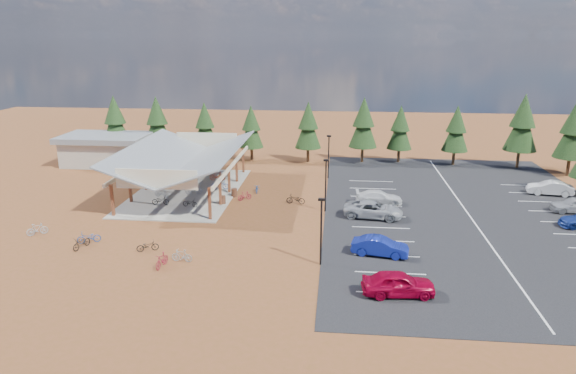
{
  "coord_description": "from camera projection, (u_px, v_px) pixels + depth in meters",
  "views": [
    {
      "loc": [
        6.02,
        -44.69,
        16.23
      ],
      "look_at": [
        1.23,
        3.85,
        1.78
      ],
      "focal_mm": 32.0,
      "sensor_mm": 36.0,
      "label": 1
    }
  ],
  "objects": [
    {
      "name": "car_3",
      "position": [
        379.0,
        197.0,
        51.18
      ],
      "size": [
        4.68,
        2.07,
        1.34
      ],
      "primitive_type": "imported",
      "rotation": [
        0.0,
        0.0,
        1.61
      ],
      "color": "silver",
      "rests_on": "asphalt_lot"
    },
    {
      "name": "car_8",
      "position": [
        575.0,
        205.0,
        48.65
      ],
      "size": [
        4.38,
        1.78,
        1.49
      ],
      "primitive_type": "imported",
      "rotation": [
        0.0,
        0.0,
        -1.57
      ],
      "color": "#919298",
      "rests_on": "asphalt_lot"
    },
    {
      "name": "bike_8",
      "position": [
        82.0,
        243.0,
        40.56
      ],
      "size": [
        1.11,
        1.95,
        0.97
      ],
      "primitive_type": "imported",
      "rotation": [
        0.0,
        0.0,
        -0.27
      ],
      "color": "black",
      "rests_on": "ground"
    },
    {
      "name": "asphalt_lot",
      "position": [
        467.0,
        212.0,
        48.94
      ],
      "size": [
        27.0,
        44.0,
        0.04
      ],
      "primitive_type": "cube",
      "color": "black",
      "rests_on": "ground"
    },
    {
      "name": "lamp_post_0",
      "position": [
        321.0,
        227.0,
        36.97
      ],
      "size": [
        0.5,
        0.25,
        5.14
      ],
      "color": "black",
      "rests_on": "ground"
    },
    {
      "name": "pine_2",
      "position": [
        205.0,
        125.0,
        68.78
      ],
      "size": [
        3.33,
        3.33,
        7.75
      ],
      "color": "#382314",
      "rests_on": "ground"
    },
    {
      "name": "pine_13",
      "position": [
        574.0,
        130.0,
        60.18
      ],
      "size": [
        3.94,
        3.94,
        9.17
      ],
      "color": "#382314",
      "rests_on": "ground"
    },
    {
      "name": "pine_8",
      "position": [
        523.0,
        123.0,
        63.85
      ],
      "size": [
        4.04,
        4.04,
        9.41
      ],
      "color": "#382314",
      "rests_on": "ground"
    },
    {
      "name": "concrete_pad",
      "position": [
        188.0,
        191.0,
        55.43
      ],
      "size": [
        10.6,
        18.6,
        0.1
      ],
      "primitive_type": "cube",
      "color": "gray",
      "rests_on": "ground"
    },
    {
      "name": "bike_10",
      "position": [
        89.0,
        237.0,
        41.64
      ],
      "size": [
        1.95,
        1.38,
        0.97
      ],
      "primitive_type": "imported",
      "rotation": [
        0.0,
        0.0,
        5.16
      ],
      "color": "#254690",
      "rests_on": "ground"
    },
    {
      "name": "car_2",
      "position": [
        373.0,
        209.0,
        47.35
      ],
      "size": [
        5.71,
        3.2,
        1.51
      ],
      "primitive_type": "imported",
      "rotation": [
        0.0,
        0.0,
        1.44
      ],
      "color": "#999CA1",
      "rests_on": "asphalt_lot"
    },
    {
      "name": "bike_7",
      "position": [
        217.0,
        176.0,
        59.21
      ],
      "size": [
        1.83,
        0.55,
        1.09
      ],
      "primitive_type": "imported",
      "rotation": [
        0.0,
        0.0,
        1.59
      ],
      "color": "maroon",
      "rests_on": "concrete_pad"
    },
    {
      "name": "lamp_post_1",
      "position": [
        326.0,
        182.0,
        48.42
      ],
      "size": [
        0.5,
        0.25,
        5.14
      ],
      "color": "black",
      "rests_on": "ground"
    },
    {
      "name": "bike_4",
      "position": [
        190.0,
        203.0,
        50.14
      ],
      "size": [
        1.59,
        0.77,
        0.8
      ],
      "primitive_type": "imported",
      "rotation": [
        0.0,
        0.0,
        1.41
      ],
      "color": "black",
      "rests_on": "concrete_pad"
    },
    {
      "name": "ground",
      "position": [
        271.0,
        217.0,
        47.82
      ],
      "size": [
        140.0,
        140.0,
        0.0
      ],
      "primitive_type": "plane",
      "color": "brown",
      "rests_on": "ground"
    },
    {
      "name": "bike_11",
      "position": [
        162.0,
        260.0,
        37.27
      ],
      "size": [
        0.79,
        1.86,
        1.08
      ],
      "primitive_type": "imported",
      "rotation": [
        0.0,
        0.0,
        -0.16
      ],
      "color": "maroon",
      "rests_on": "ground"
    },
    {
      "name": "pine_1",
      "position": [
        157.0,
        121.0,
        68.93
      ],
      "size": [
        3.65,
        3.65,
        8.51
      ],
      "color": "#382314",
      "rests_on": "ground"
    },
    {
      "name": "trash_bin_0",
      "position": [
        223.0,
        200.0,
        51.12
      ],
      "size": [
        0.6,
        0.6,
        0.9
      ],
      "primitive_type": "cylinder",
      "color": "#4B2A1A",
      "rests_on": "ground"
    },
    {
      "name": "bike_1",
      "position": [
        162.0,
        193.0,
        53.14
      ],
      "size": [
        1.65,
        0.76,
        0.96
      ],
      "primitive_type": "imported",
      "rotation": [
        0.0,
        0.0,
        1.37
      ],
      "color": "#A0A4A9",
      "rests_on": "concrete_pad"
    },
    {
      "name": "pine_0",
      "position": [
        115.0,
        120.0,
        69.14
      ],
      "size": [
        3.69,
        3.69,
        8.61
      ],
      "color": "#382314",
      "rests_on": "ground"
    },
    {
      "name": "bike_15",
      "position": [
        245.0,
        196.0,
        52.48
      ],
      "size": [
        1.49,
        1.31,
        0.94
      ],
      "primitive_type": "imported",
      "rotation": [
        0.0,
        0.0,
        2.24
      ],
      "color": "maroon",
      "rests_on": "ground"
    },
    {
      "name": "bike_13",
      "position": [
        182.0,
        256.0,
        38.18
      ],
      "size": [
        1.65,
        0.6,
        0.97
      ],
      "primitive_type": "imported",
      "rotation": [
        0.0,
        0.0,
        4.62
      ],
      "color": "gray",
      "rests_on": "ground"
    },
    {
      "name": "outbuilding",
      "position": [
        106.0,
        149.0,
        66.68
      ],
      "size": [
        11.0,
        7.0,
        3.9
      ],
      "color": "#ADA593",
      "rests_on": "ground"
    },
    {
      "name": "car_0",
      "position": [
        398.0,
        283.0,
        33.13
      ],
      "size": [
        4.85,
        2.29,
        1.6
      ],
      "primitive_type": "imported",
      "rotation": [
        0.0,
        0.0,
        1.66
      ],
      "color": "maroon",
      "rests_on": "asphalt_lot"
    },
    {
      "name": "pine_5",
      "position": [
        364.0,
        123.0,
        66.87
      ],
      "size": [
        3.71,
        3.71,
        8.63
      ],
      "color": "#382314",
      "rests_on": "ground"
    },
    {
      "name": "bike_9",
      "position": [
        37.0,
        229.0,
        43.28
      ],
      "size": [
        1.65,
        1.43,
        1.03
      ],
      "primitive_type": "imported",
      "rotation": [
        0.0,
        0.0,
        2.23
      ],
      "color": "#979AA0",
      "rests_on": "ground"
    },
    {
      "name": "pine_6",
      "position": [
        400.0,
        128.0,
        67.06
      ],
      "size": [
        3.25,
        3.25,
        7.57
      ],
      "color": "#382314",
      "rests_on": "ground"
    },
    {
      "name": "car_1",
      "position": [
        380.0,
        246.0,
        39.17
      ],
      "size": [
        4.5,
        2.23,
        1.42
      ],
      "primitive_type": "imported",
      "rotation": [
        0.0,
        0.0,
        1.4
      ],
      "color": "navy",
      "rests_on": "asphalt_lot"
    },
    {
      "name": "bike_5",
      "position": [
        194.0,
        189.0,
        54.09
      ],
      "size": [
        1.78,
        0.87,
        1.03
      ],
      "primitive_type": "imported",
      "rotation": [
        0.0,
        0.0,
        1.8
      ],
      "color": "#9A9DA2",
      "rests_on": "concrete_pad"
    },
    {
      "name": "bike_6",
      "position": [
        220.0,
        185.0,
        55.9
      ],
      "size": [
        1.92,
        0.71,
        1.0
      ],
      "primitive_type": "imported",
      "rotation": [
        0.0,
        0.0,
        1.59
      ],
      "color": "navy",
      "rests_on": "concrete_pad"
    },
    {
      "name": "bike_14",
      "position": [
        257.0,
        188.0,
        55.1
      ],
      "size": [
        0.8,
        1.75,
        0.89
      ],
      "primitive_type": "imported",
      "rotation": [
        0.0,
        0.0,
        0.13
      ],
      "color": "#204DA0",
      "rests_on": "ground"
    },
    {
      "name": "pine_4",
      "position": [
        308.0,
        125.0,
        67.06
      ],
      "size": [
        3.45,
        3.45,
        8.05
      ],
      "color": "#382314",
      "rests_on": "ground"
    },
    {
      "name": "bike_2",
      "position": [
        168.0,
        177.0,
        59.15
      ],
      "size": [
        1.61,
        0.88,
        0.8
      ],
      "primitive_type": "imported",
      "rotation": [
        0.0,
        0.0,
        1.81
      ],
      "color": "#155099",
      "rests_on": "concrete_pad"
    },
    {
      "name": "bike_3",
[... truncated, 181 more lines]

